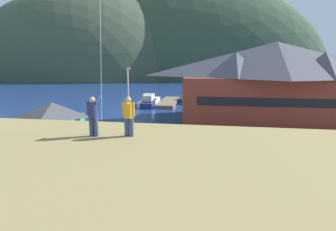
% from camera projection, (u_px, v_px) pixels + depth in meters
% --- Properties ---
extents(ground_plane, '(600.00, 600.00, 0.00)m').
position_uv_depth(ground_plane, '(147.00, 180.00, 20.57)').
color(ground_plane, '#66604C').
extents(parking_lot_pad, '(40.00, 20.00, 0.10)m').
position_uv_depth(parking_lot_pad, '(159.00, 156.00, 25.39)').
color(parking_lot_pad, gray).
rests_on(parking_lot_pad, ground).
extents(bay_water, '(360.00, 84.00, 0.03)m').
position_uv_depth(bay_water, '(194.00, 90.00, 78.62)').
color(bay_water, navy).
rests_on(bay_water, ground).
extents(far_hill_west_ridge, '(97.31, 49.56, 82.55)m').
position_uv_depth(far_hill_west_ridge, '(58.00, 75.00, 146.23)').
color(far_hill_west_ridge, '#42513D').
rests_on(far_hill_west_ridge, ground).
extents(far_hill_east_peak, '(100.52, 72.33, 83.80)m').
position_uv_depth(far_hill_east_peak, '(91.00, 77.00, 133.64)').
color(far_hill_east_peak, '#3D4C38').
rests_on(far_hill_east_peak, ground).
extents(far_hill_center_saddle, '(138.47, 68.75, 91.55)m').
position_uv_depth(far_hill_center_saddle, '(179.00, 76.00, 137.49)').
color(far_hill_center_saddle, '#334733').
rests_on(far_hill_center_saddle, ground).
extents(harbor_lodge, '(26.86, 11.94, 11.23)m').
position_uv_depth(harbor_lodge, '(275.00, 80.00, 38.69)').
color(harbor_lodge, brown).
rests_on(harbor_lodge, ground).
extents(storage_shed_near_lot, '(6.03, 5.37, 4.70)m').
position_uv_depth(storage_shed_near_lot, '(54.00, 124.00, 27.48)').
color(storage_shed_near_lot, '#338475').
rests_on(storage_shed_near_lot, ground).
extents(wharf_dock, '(3.20, 11.84, 0.70)m').
position_uv_depth(wharf_dock, '(169.00, 102.00, 54.33)').
color(wharf_dock, '#70604C').
rests_on(wharf_dock, ground).
extents(moored_boat_wharfside, '(2.47, 6.87, 2.16)m').
position_uv_depth(moored_boat_wharfside, '(149.00, 103.00, 51.89)').
color(moored_boat_wharfside, navy).
rests_on(moored_boat_wharfside, ground).
extents(moored_boat_outer_mooring, '(3.12, 7.69, 2.16)m').
position_uv_depth(moored_boat_outer_mooring, '(188.00, 99.00, 56.44)').
color(moored_boat_outer_mooring, '#23564C').
rests_on(moored_boat_outer_mooring, ground).
extents(moored_boat_inner_slip, '(2.88, 8.41, 2.16)m').
position_uv_depth(moored_boat_inner_slip, '(149.00, 101.00, 53.55)').
color(moored_boat_inner_slip, silver).
rests_on(moored_boat_inner_slip, ground).
extents(parked_car_front_row_silver, '(4.28, 2.21, 1.82)m').
position_uv_depth(parked_car_front_row_silver, '(174.00, 144.00, 25.78)').
color(parked_car_front_row_silver, navy).
rests_on(parked_car_front_row_silver, parking_lot_pad).
extents(parked_car_back_row_left, '(4.22, 2.10, 1.82)m').
position_uv_depth(parked_car_back_row_left, '(262.00, 147.00, 24.71)').
color(parked_car_back_row_left, red).
rests_on(parked_car_back_row_left, parking_lot_pad).
extents(parked_car_corner_spot, '(4.29, 2.24, 1.82)m').
position_uv_depth(parked_car_corner_spot, '(231.00, 172.00, 19.38)').
color(parked_car_corner_spot, black).
rests_on(parked_car_corner_spot, parking_lot_pad).
extents(parked_car_front_row_red, '(4.21, 2.07, 1.82)m').
position_uv_depth(parked_car_front_row_red, '(54.00, 162.00, 21.21)').
color(parked_car_front_row_red, '#B28923').
rests_on(parked_car_front_row_red, parking_lot_pad).
extents(parked_car_lone_by_shed, '(4.25, 2.14, 1.82)m').
position_uv_depth(parked_car_lone_by_shed, '(335.00, 173.00, 19.23)').
color(parked_car_lone_by_shed, '#236633').
rests_on(parked_car_lone_by_shed, parking_lot_pad).
extents(parking_light_pole, '(0.24, 0.78, 7.86)m').
position_uv_depth(parking_light_pole, '(129.00, 98.00, 30.49)').
color(parking_light_pole, '#ADADB2').
rests_on(parking_light_pole, parking_lot_pad).
extents(person_kite_flyer, '(0.54, 0.65, 1.86)m').
position_uv_depth(person_kite_flyer, '(93.00, 115.00, 11.84)').
color(person_kite_flyer, '#384770').
rests_on(person_kite_flyer, grassy_hill_foreground).
extents(person_companion, '(0.55, 0.40, 1.74)m').
position_uv_depth(person_companion, '(129.00, 115.00, 11.84)').
color(person_companion, '#384770').
rests_on(person_companion, grassy_hill_foreground).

